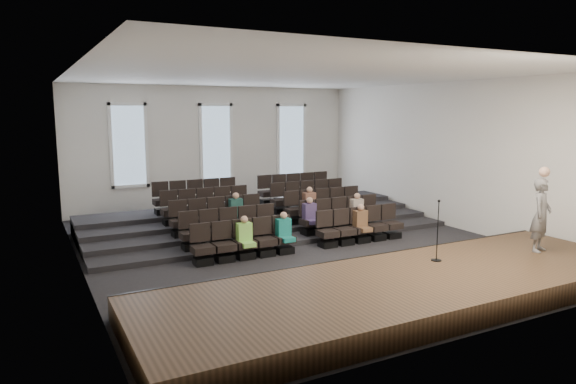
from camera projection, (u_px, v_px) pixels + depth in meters
name	position (u px, v px, depth m)	size (l,w,h in m)	color
ground	(297.00, 245.00, 15.43)	(14.00, 14.00, 0.00)	black
ceiling	(297.00, 75.00, 14.65)	(12.00, 14.00, 0.02)	white
wall_back	(216.00, 148.00, 21.19)	(12.00, 0.04, 5.00)	white
wall_front	(490.00, 198.00, 8.90)	(12.00, 0.04, 5.00)	white
wall_left	(76.00, 174.00, 12.29)	(0.04, 14.00, 5.00)	white
wall_right	(449.00, 155.00, 17.80)	(0.04, 14.00, 5.00)	white
stage	(411.00, 288.00, 10.93)	(11.80, 3.60, 0.50)	#48311F
stage_lip	(362.00, 266.00, 12.48)	(11.80, 0.06, 0.52)	black
risers	(254.00, 219.00, 18.18)	(11.80, 4.80, 0.60)	black
seating_rows	(274.00, 214.00, 16.68)	(6.80, 4.70, 1.67)	black
windows	(216.00, 143.00, 21.10)	(8.44, 0.10, 3.24)	white
audience	(302.00, 216.00, 15.74)	(4.85, 2.64, 1.10)	#8CD957
speaker	(541.00, 215.00, 12.79)	(0.67, 0.44, 1.85)	slate
mic_stand	(437.00, 243.00, 12.04)	(0.24, 0.24, 1.46)	black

